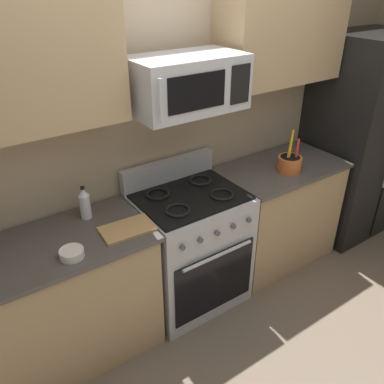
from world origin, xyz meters
The scene contains 12 objects.
ground_plane centered at (0.00, 0.00, 0.00)m, with size 16.00×16.00×0.00m, color #6B5B4C.
wall_back centered at (0.00, 1.07, 1.30)m, with size 8.00×0.10×2.60m, color tan.
counter_left centered at (-1.01, 0.69, 0.46)m, with size 1.24×0.62×0.91m.
range_oven centered at (0.00, 0.69, 0.47)m, with size 0.76×0.66×1.09m.
counter_right centered at (0.91, 0.69, 0.46)m, with size 1.03×0.62×0.91m.
refrigerator centered at (1.87, 0.68, 0.93)m, with size 0.85×0.73×1.86m.
microwave centered at (0.00, 0.72, 1.70)m, with size 0.71×0.44×0.33m.
upper_cabinets_right centered at (0.91, 0.85, 1.94)m, with size 1.02×0.34×0.77m.
utensil_crock centered at (0.88, 0.59, 0.98)m, with size 0.19×0.19×0.33m.
cutting_board centered at (-0.54, 0.58, 0.92)m, with size 0.32×0.20×0.02m, color tan.
bottle_vinegar centered at (-0.69, 0.85, 1.01)m, with size 0.07×0.07×0.22m.
prep_bowl centered at (-0.91, 0.51, 0.94)m, with size 0.14×0.14×0.05m.
Camera 1 is at (-1.34, -1.30, 2.30)m, focal length 37.15 mm.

